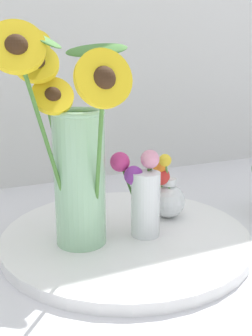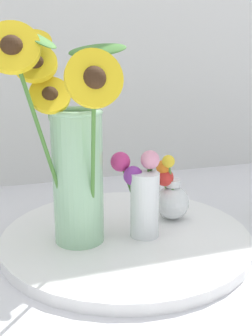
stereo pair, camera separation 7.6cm
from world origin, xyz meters
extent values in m
plane|color=silver|center=(0.00, 0.00, 0.00)|extent=(6.00, 6.00, 0.00)
cylinder|color=white|center=(-0.01, 0.11, 0.01)|extent=(0.50, 0.50, 0.02)
cylinder|color=#99CC9E|center=(-0.11, 0.10, 0.14)|extent=(0.09, 0.09, 0.24)
torus|color=#99CC9E|center=(-0.11, 0.10, 0.27)|extent=(0.10, 0.10, 0.01)
cylinder|color=#4C8438|center=(-0.14, 0.09, 0.19)|extent=(0.04, 0.02, 0.23)
cylinder|color=yellow|center=(-0.15, 0.09, 0.30)|extent=(0.08, 0.05, 0.07)
sphere|color=#382314|center=(-0.15, 0.09, 0.30)|extent=(0.03, 0.03, 0.03)
cylinder|color=#4C8438|center=(-0.17, 0.07, 0.23)|extent=(0.08, 0.03, 0.29)
cylinder|color=yellow|center=(-0.21, 0.06, 0.38)|extent=(0.11, 0.06, 0.10)
sphere|color=#382314|center=(-0.21, 0.06, 0.38)|extent=(0.04, 0.04, 0.04)
cylinder|color=#4C8438|center=(-0.09, 0.04, 0.19)|extent=(0.02, 0.09, 0.27)
cylinder|color=yellow|center=(-0.10, -0.01, 0.33)|extent=(0.09, 0.04, 0.09)
sphere|color=#382314|center=(-0.10, -0.01, 0.33)|extent=(0.04, 0.04, 0.04)
cylinder|color=#4C8438|center=(-0.15, 0.13, 0.24)|extent=(0.04, 0.08, 0.29)
cylinder|color=yellow|center=(-0.16, 0.16, 0.39)|extent=(0.07, 0.05, 0.06)
sphere|color=#382314|center=(-0.16, 0.16, 0.39)|extent=(0.03, 0.03, 0.03)
cylinder|color=#4C8438|center=(-0.13, 0.10, 0.21)|extent=(0.08, 0.04, 0.28)
cylinder|color=yellow|center=(-0.17, 0.11, 0.35)|extent=(0.09, 0.06, 0.08)
sphere|color=#382314|center=(-0.17, 0.11, 0.35)|extent=(0.03, 0.03, 0.03)
ellipsoid|color=#477F38|center=(-0.16, 0.09, 0.39)|extent=(0.07, 0.11, 0.05)
ellipsoid|color=#477F38|center=(-0.06, 0.14, 0.38)|extent=(0.12, 0.14, 0.04)
cylinder|color=white|center=(0.02, 0.08, 0.09)|extent=(0.06, 0.06, 0.13)
cylinder|color=#427533|center=(0.02, 0.08, 0.11)|extent=(0.03, 0.02, 0.13)
sphere|color=pink|center=(0.03, 0.09, 0.17)|extent=(0.04, 0.04, 0.04)
cylinder|color=#427533|center=(0.03, 0.09, 0.11)|extent=(0.03, 0.02, 0.11)
sphere|color=white|center=(0.04, 0.09, 0.17)|extent=(0.02, 0.02, 0.02)
cylinder|color=#427533|center=(0.00, 0.10, 0.11)|extent=(0.04, 0.03, 0.11)
sphere|color=#C6337A|center=(-0.02, 0.12, 0.17)|extent=(0.04, 0.04, 0.04)
cylinder|color=#427533|center=(0.01, 0.08, 0.09)|extent=(0.02, 0.03, 0.10)
sphere|color=purple|center=(0.00, 0.09, 0.14)|extent=(0.04, 0.04, 0.04)
sphere|color=white|center=(0.11, 0.14, 0.06)|extent=(0.07, 0.07, 0.07)
cylinder|color=white|center=(0.11, 0.14, 0.10)|extent=(0.03, 0.03, 0.02)
cylinder|color=#568E42|center=(0.10, 0.15, 0.09)|extent=(0.02, 0.01, 0.06)
sphere|color=red|center=(0.09, 0.14, 0.12)|extent=(0.04, 0.04, 0.04)
cylinder|color=#568E42|center=(0.10, 0.13, 0.10)|extent=(0.02, 0.01, 0.10)
sphere|color=yellow|center=(0.09, 0.13, 0.16)|extent=(0.03, 0.03, 0.03)
cylinder|color=#568E42|center=(0.10, 0.15, 0.09)|extent=(0.03, 0.01, 0.09)
sphere|color=orange|center=(0.09, 0.14, 0.14)|extent=(0.03, 0.03, 0.03)
camera|label=1|loc=(-0.32, -0.56, 0.36)|focal=42.00mm
camera|label=2|loc=(-0.25, -0.59, 0.36)|focal=42.00mm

